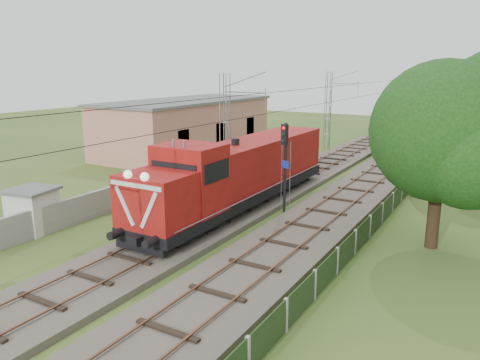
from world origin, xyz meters
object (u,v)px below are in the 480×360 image
Objects in this scene: signal_post at (285,153)px; relay_hut at (33,210)px; locomotive at (240,172)px; coach_rake at (463,99)px.

signal_post is 13.81m from relay_hut.
locomotive is 3.01m from signal_post.
coach_rake is at bearing 81.69° from relay_hut.
relay_hut is at bearing -98.31° from coach_rake.
locomotive is 11.43m from relay_hut.
locomotive is 6.97× the size of relay_hut.
locomotive is 0.16× the size of coach_rake.
coach_rake is at bearing 86.25° from locomotive.
locomotive is 3.38× the size of signal_post.
coach_rake is (5.00, 76.23, 0.18)m from locomotive.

